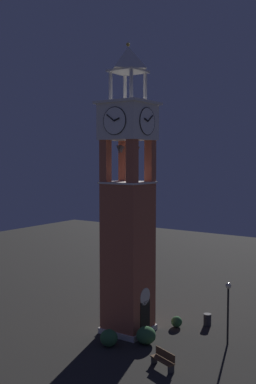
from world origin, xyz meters
TOP-DOWN VIEW (x-y plane):
  - ground at (0.00, 0.00)m, footprint 80.00×80.00m
  - clock_tower at (-0.00, -0.00)m, footprint 3.22×3.22m
  - park_bench at (-3.27, -4.60)m, footprint 0.98×1.65m
  - lamp_post at (1.67, -6.21)m, footprint 0.36×0.36m
  - trash_bin at (3.93, -3.83)m, footprint 0.52×0.52m
  - shrub_near_entry at (-2.63, -0.42)m, footprint 1.06×1.06m
  - shrub_left_of_tower at (2.50, -2.25)m, footprint 0.74×0.74m
  - shrub_behind_bench at (-1.07, -2.09)m, footprint 1.20×1.20m

SIDE VIEW (x-z plane):
  - ground at x=0.00m, z-range 0.00..0.00m
  - shrub_left_of_tower at x=2.50m, z-range 0.00..0.71m
  - trash_bin at x=3.93m, z-range 0.00..0.80m
  - park_bench at x=-3.27m, z-range 0.01..0.96m
  - shrub_near_entry at x=-2.63m, z-range 0.00..1.02m
  - shrub_behind_bench at x=-1.07m, z-range 0.00..1.08m
  - lamp_post at x=1.67m, z-range 0.74..4.57m
  - clock_tower at x=0.00m, z-range -1.60..16.96m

